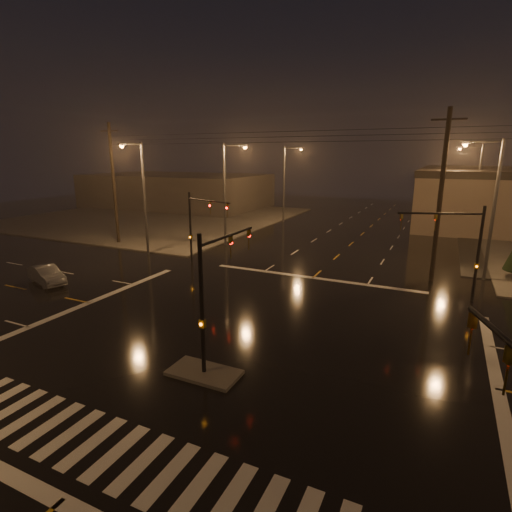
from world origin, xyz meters
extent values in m
plane|color=black|center=(0.00, 0.00, 0.00)|extent=(140.00, 140.00, 0.00)
cube|color=#42403B|center=(-30.00, 30.00, 0.06)|extent=(36.00, 36.00, 0.12)
cube|color=#42403B|center=(0.00, -4.00, 0.07)|extent=(3.00, 1.60, 0.15)
cube|color=beige|center=(0.00, -9.00, 0.01)|extent=(15.00, 2.60, 0.01)
cube|color=beige|center=(0.00, -11.00, 0.01)|extent=(16.00, 0.50, 0.01)
cube|color=beige|center=(0.00, 11.00, 0.01)|extent=(16.00, 0.50, 0.01)
cube|color=#3E3837|center=(-35.00, 42.00, 2.80)|extent=(30.00, 18.00, 5.60)
cylinder|color=black|center=(0.00, -4.00, 3.00)|extent=(0.18, 0.18, 6.00)
cylinder|color=black|center=(0.00, -1.75, 5.50)|extent=(0.12, 4.50, 0.12)
imported|color=#594707|center=(0.00, 0.27, 5.45)|extent=(0.16, 0.20, 1.00)
cube|color=#594707|center=(0.00, -4.00, 2.30)|extent=(0.25, 0.18, 0.35)
cylinder|color=black|center=(10.50, 10.50, 3.00)|extent=(0.18, 0.18, 6.00)
cylinder|color=black|center=(8.15, 9.64, 5.50)|extent=(4.74, 1.82, 0.12)
imported|color=#594707|center=(6.04, 8.88, 5.45)|extent=(0.24, 0.22, 1.00)
cube|color=#594707|center=(10.50, 10.50, 2.30)|extent=(0.25, 0.18, 0.35)
cylinder|color=black|center=(-10.50, 10.50, 3.00)|extent=(0.18, 0.18, 6.00)
cylinder|color=black|center=(-8.15, 9.64, 5.50)|extent=(4.74, 1.82, 0.12)
imported|color=#594707|center=(-6.04, 8.88, 5.45)|extent=(0.24, 0.22, 1.00)
cube|color=#594707|center=(-10.50, 10.50, 2.30)|extent=(0.25, 0.18, 0.35)
imported|color=#594707|center=(9.20, -6.93, 5.45)|extent=(0.22, 0.24, 1.00)
cylinder|color=#38383A|center=(-11.50, 18.00, 5.00)|extent=(0.24, 0.24, 10.00)
cylinder|color=#38383A|center=(-10.30, 18.00, 9.80)|extent=(2.40, 0.14, 0.14)
cube|color=#38383A|center=(-9.20, 18.00, 9.75)|extent=(0.70, 0.30, 0.18)
sphere|color=orange|center=(-9.20, 18.00, 9.62)|extent=(0.32, 0.32, 0.32)
cylinder|color=#38383A|center=(-11.50, 34.00, 5.00)|extent=(0.24, 0.24, 10.00)
cylinder|color=#38383A|center=(-10.30, 34.00, 9.80)|extent=(2.40, 0.14, 0.14)
cube|color=#38383A|center=(-9.20, 34.00, 9.75)|extent=(0.70, 0.30, 0.18)
sphere|color=orange|center=(-9.20, 34.00, 9.62)|extent=(0.32, 0.32, 0.32)
cylinder|color=#38383A|center=(11.50, 16.00, 5.00)|extent=(0.24, 0.24, 10.00)
cylinder|color=#38383A|center=(10.30, 16.00, 9.80)|extent=(2.40, 0.14, 0.14)
cube|color=#38383A|center=(9.20, 16.00, 9.75)|extent=(0.70, 0.30, 0.18)
sphere|color=orange|center=(9.20, 16.00, 9.62)|extent=(0.32, 0.32, 0.32)
cylinder|color=#38383A|center=(11.50, 36.00, 5.00)|extent=(0.24, 0.24, 10.00)
cylinder|color=#38383A|center=(10.30, 36.00, 9.80)|extent=(2.40, 0.14, 0.14)
cube|color=#38383A|center=(9.20, 36.00, 9.75)|extent=(0.70, 0.30, 0.18)
sphere|color=orange|center=(9.20, 36.00, 9.62)|extent=(0.32, 0.32, 0.32)
cylinder|color=#38383A|center=(-16.00, 11.50, 5.00)|extent=(0.24, 0.24, 10.00)
cylinder|color=#38383A|center=(-16.00, 10.30, 9.80)|extent=(0.14, 2.40, 0.14)
cube|color=#38383A|center=(-16.00, 9.20, 9.75)|extent=(0.30, 0.70, 0.18)
sphere|color=orange|center=(-16.00, 9.20, 9.62)|extent=(0.32, 0.32, 0.32)
cylinder|color=black|center=(-22.00, 14.00, 6.00)|extent=(0.32, 0.32, 12.00)
cube|color=black|center=(-22.00, 14.00, 11.20)|extent=(2.20, 0.12, 0.12)
cylinder|color=black|center=(8.00, 14.00, 6.00)|extent=(0.32, 0.32, 12.00)
cube|color=black|center=(8.00, 14.00, 11.20)|extent=(2.20, 0.12, 0.12)
imported|color=slate|center=(-16.72, 1.54, 0.64)|extent=(4.14, 2.48, 1.29)
camera|label=1|loc=(8.37, -16.57, 8.90)|focal=28.00mm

